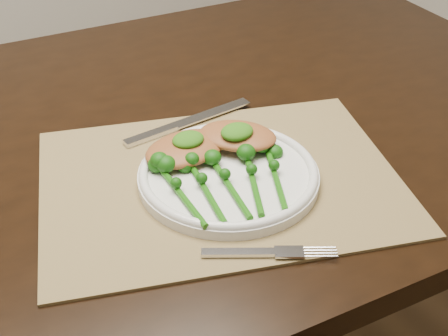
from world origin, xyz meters
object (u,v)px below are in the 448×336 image
placemat (220,180)px  broccolini_bundle (230,188)px  dining_table (141,302)px  chicken_fillet_left (186,149)px  dinner_plate (228,174)px

placemat → broccolini_bundle: bearing=-86.5°
dining_table → placemat: (0.07, -0.18, 0.38)m
placemat → broccolini_bundle: (-0.01, -0.05, 0.02)m
chicken_fillet_left → broccolini_bundle: 0.11m
dinner_plate → broccolini_bundle: broccolini_bundle is taller
dinner_plate → broccolini_bundle: size_ratio=1.23×
placemat → dinner_plate: 0.02m
chicken_fillet_left → placemat: bearing=-72.1°
placemat → chicken_fillet_left: size_ratio=4.01×
broccolini_bundle → dining_table: bearing=119.0°
dining_table → placemat: size_ratio=3.37×
dinner_plate → broccolini_bundle: (-0.02, -0.04, 0.01)m
placemat → dining_table: bearing=130.2°
chicken_fillet_left → dinner_plate: bearing=-69.1°
dining_table → chicken_fillet_left: chicken_fillet_left is taller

